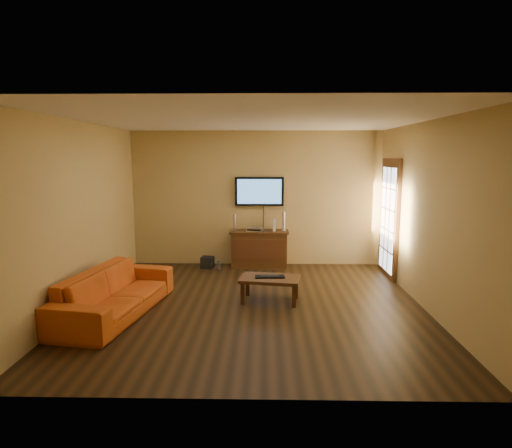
{
  "coord_description": "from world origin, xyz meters",
  "views": [
    {
      "loc": [
        0.18,
        -6.1,
        2.19
      ],
      "look_at": [
        0.03,
        0.8,
        1.1
      ],
      "focal_mm": 30.0,
      "sensor_mm": 36.0,
      "label": 1
    }
  ],
  "objects_px": {
    "speaker_right": "(284,222)",
    "subwoofer": "(207,262)",
    "media_console": "(259,249)",
    "coffee_table": "(270,281)",
    "sofa": "(115,285)",
    "speaker_left": "(235,223)",
    "bottle": "(219,266)",
    "television": "(259,191)",
    "av_receiver": "(255,229)",
    "game_console": "(275,225)",
    "keyboard": "(270,277)"
  },
  "relations": [
    {
      "from": "coffee_table",
      "to": "bottle",
      "type": "distance_m",
      "value": 1.99
    },
    {
      "from": "subwoofer",
      "to": "bottle",
      "type": "relative_size",
      "value": 1.06
    },
    {
      "from": "coffee_table",
      "to": "sofa",
      "type": "height_order",
      "value": "sofa"
    },
    {
      "from": "speaker_right",
      "to": "subwoofer",
      "type": "relative_size",
      "value": 1.67
    },
    {
      "from": "sofa",
      "to": "bottle",
      "type": "height_order",
      "value": "sofa"
    },
    {
      "from": "sofa",
      "to": "keyboard",
      "type": "height_order",
      "value": "sofa"
    },
    {
      "from": "television",
      "to": "bottle",
      "type": "distance_m",
      "value": 1.69
    },
    {
      "from": "speaker_left",
      "to": "speaker_right",
      "type": "distance_m",
      "value": 0.97
    },
    {
      "from": "sofa",
      "to": "av_receiver",
      "type": "height_order",
      "value": "sofa"
    },
    {
      "from": "av_receiver",
      "to": "game_console",
      "type": "height_order",
      "value": "game_console"
    },
    {
      "from": "media_console",
      "to": "television",
      "type": "bearing_deg",
      "value": 90.0
    },
    {
      "from": "speaker_right",
      "to": "sofa",
      "type": "bearing_deg",
      "value": -132.39
    },
    {
      "from": "coffee_table",
      "to": "sofa",
      "type": "xyz_separation_m",
      "value": [
        -2.16,
        -0.59,
        0.1
      ]
    },
    {
      "from": "coffee_table",
      "to": "sofa",
      "type": "distance_m",
      "value": 2.25
    },
    {
      "from": "media_console",
      "to": "bottle",
      "type": "bearing_deg",
      "value": -155.81
    },
    {
      "from": "speaker_right",
      "to": "subwoofer",
      "type": "bearing_deg",
      "value": -174.41
    },
    {
      "from": "sofa",
      "to": "speaker_right",
      "type": "bearing_deg",
      "value": -32.99
    },
    {
      "from": "bottle",
      "to": "game_console",
      "type": "bearing_deg",
      "value": 16.96
    },
    {
      "from": "media_console",
      "to": "subwoofer",
      "type": "distance_m",
      "value": 1.07
    },
    {
      "from": "media_console",
      "to": "game_console",
      "type": "bearing_deg",
      "value": -3.64
    },
    {
      "from": "television",
      "to": "subwoofer",
      "type": "relative_size",
      "value": 4.34
    },
    {
      "from": "sofa",
      "to": "av_receiver",
      "type": "distance_m",
      "value": 3.25
    },
    {
      "from": "media_console",
      "to": "speaker_left",
      "type": "height_order",
      "value": "speaker_left"
    },
    {
      "from": "coffee_table",
      "to": "bottle",
      "type": "bearing_deg",
      "value": 119.35
    },
    {
      "from": "television",
      "to": "bottle",
      "type": "xyz_separation_m",
      "value": [
        -0.78,
        -0.53,
        -1.4
      ]
    },
    {
      "from": "av_receiver",
      "to": "subwoofer",
      "type": "xyz_separation_m",
      "value": [
        -0.95,
        -0.08,
        -0.66
      ]
    },
    {
      "from": "keyboard",
      "to": "game_console",
      "type": "bearing_deg",
      "value": 86.8
    },
    {
      "from": "sofa",
      "to": "game_console",
      "type": "distance_m",
      "value": 3.52
    },
    {
      "from": "television",
      "to": "speaker_right",
      "type": "xyz_separation_m",
      "value": [
        0.49,
        -0.16,
        -0.59
      ]
    },
    {
      "from": "speaker_left",
      "to": "game_console",
      "type": "xyz_separation_m",
      "value": [
        0.79,
        -0.04,
        -0.03
      ]
    },
    {
      "from": "media_console",
      "to": "coffee_table",
      "type": "height_order",
      "value": "media_console"
    },
    {
      "from": "game_console",
      "to": "bottle",
      "type": "bearing_deg",
      "value": -158.53
    },
    {
      "from": "bottle",
      "to": "television",
      "type": "bearing_deg",
      "value": 34.37
    },
    {
      "from": "bottle",
      "to": "sofa",
      "type": "bearing_deg",
      "value": -117.21
    },
    {
      "from": "subwoofer",
      "to": "keyboard",
      "type": "relative_size",
      "value": 0.5
    },
    {
      "from": "speaker_left",
      "to": "bottle",
      "type": "bearing_deg",
      "value": -128.52
    },
    {
      "from": "av_receiver",
      "to": "bottle",
      "type": "bearing_deg",
      "value": -142.43
    },
    {
      "from": "game_console",
      "to": "bottle",
      "type": "distance_m",
      "value": 1.36
    },
    {
      "from": "coffee_table",
      "to": "subwoofer",
      "type": "xyz_separation_m",
      "value": [
        -1.22,
        1.95,
        -0.21
      ]
    },
    {
      "from": "media_console",
      "to": "keyboard",
      "type": "distance_m",
      "value": 2.08
    },
    {
      "from": "sofa",
      "to": "speaker_right",
      "type": "height_order",
      "value": "speaker_right"
    },
    {
      "from": "keyboard",
      "to": "speaker_left",
      "type": "bearing_deg",
      "value": 107.92
    },
    {
      "from": "speaker_right",
      "to": "subwoofer",
      "type": "height_order",
      "value": "speaker_right"
    },
    {
      "from": "television",
      "to": "speaker_right",
      "type": "relative_size",
      "value": 2.6
    },
    {
      "from": "coffee_table",
      "to": "media_console",
      "type": "bearing_deg",
      "value": 95.26
    },
    {
      "from": "keyboard",
      "to": "television",
      "type": "bearing_deg",
      "value": 94.81
    },
    {
      "from": "game_console",
      "to": "subwoofer",
      "type": "relative_size",
      "value": 1.05
    },
    {
      "from": "coffee_table",
      "to": "keyboard",
      "type": "distance_m",
      "value": 0.07
    },
    {
      "from": "speaker_right",
      "to": "subwoofer",
      "type": "distance_m",
      "value": 1.72
    },
    {
      "from": "coffee_table",
      "to": "sofa",
      "type": "bearing_deg",
      "value": -164.67
    }
  ]
}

